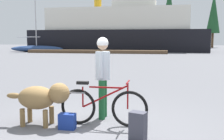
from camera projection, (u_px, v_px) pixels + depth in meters
ground_plane at (89, 129)px, 5.19m from camera, size 160.00×160.00×0.00m
bicycle at (103, 106)px, 5.37m from camera, size 1.80×0.44×0.92m
person_cyclist at (103, 69)px, 5.82m from camera, size 0.32×0.53×1.79m
dog at (42, 97)px, 5.36m from camera, size 1.36×0.55×0.89m
backpack at (138, 126)px, 4.61m from camera, size 0.33×0.28×0.50m
handbag_pannier at (67, 121)px, 5.17m from camera, size 0.32×0.18×0.31m
dock_pier at (96, 52)px, 34.26m from camera, size 18.04×2.13×0.40m
ferry_boat at (118, 31)px, 40.10m from camera, size 25.65×7.81×8.71m
sailboat_moored at (37, 48)px, 37.23m from camera, size 7.81×2.19×9.11m
pine_tree_far_left at (119, 19)px, 58.68m from camera, size 3.69×3.69×9.81m
pine_tree_center at (169, 11)px, 55.85m from camera, size 3.35×3.35×12.70m
pine_tree_far_right at (214, 13)px, 56.56m from camera, size 2.83×2.83×11.68m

